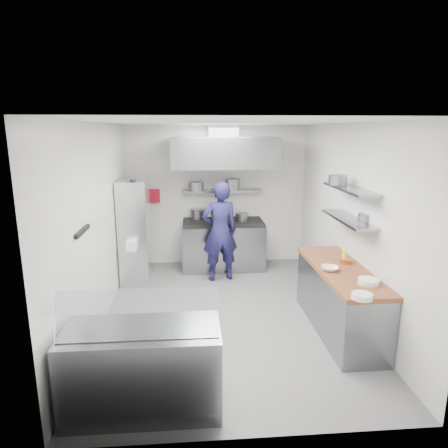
{
  "coord_description": "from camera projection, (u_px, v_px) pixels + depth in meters",
  "views": [
    {
      "loc": [
        -0.49,
        -5.51,
        2.69
      ],
      "look_at": [
        0.0,
        0.6,
        1.25
      ],
      "focal_mm": 32.0,
      "sensor_mm": 36.0,
      "label": 1
    }
  ],
  "objects": [
    {
      "name": "display_glass",
      "position": [
        138.0,
        313.0,
        3.62
      ],
      "size": [
        1.47,
        0.19,
        0.42
      ],
      "primitive_type": "cube",
      "rotation": [
        -0.38,
        0.0,
        0.0
      ],
      "color": "silver",
      "rests_on": "display_case"
    },
    {
      "name": "mixing_bowl",
      "position": [
        330.0,
        269.0,
        5.22
      ],
      "size": [
        0.28,
        0.28,
        0.05
      ],
      "primitive_type": "imported",
      "rotation": [
        0.0,
        0.0,
        -0.31
      ],
      "color": "white",
      "rests_on": "prep_counter_top"
    },
    {
      "name": "ceiling",
      "position": [
        228.0,
        122.0,
        5.36
      ],
      "size": [
        5.0,
        5.0,
        0.0
      ],
      "primitive_type": "plane",
      "rotation": [
        3.14,
        0.0,
        0.0
      ],
      "color": "silver",
      "rests_on": "wall_back"
    },
    {
      "name": "squeeze_bottle",
      "position": [
        344.0,
        257.0,
        5.51
      ],
      "size": [
        0.06,
        0.06,
        0.18
      ],
      "primitive_type": "cylinder",
      "color": "yellow",
      "rests_on": "prep_counter_top"
    },
    {
      "name": "prep_counter_top",
      "position": [
        341.0,
        270.0,
        5.34
      ],
      "size": [
        0.65,
        2.04,
        0.06
      ],
      "primitive_type": "cube",
      "color": "brown",
      "rests_on": "prep_counter_base"
    },
    {
      "name": "gas_range",
      "position": [
        223.0,
        246.0,
        7.95
      ],
      "size": [
        1.6,
        0.8,
        0.9
      ],
      "primitive_type": "cube",
      "color": "gray",
      "rests_on": "floor"
    },
    {
      "name": "rack_bin_a",
      "position": [
        132.0,
        245.0,
        6.73
      ],
      "size": [
        0.16,
        0.19,
        0.18
      ],
      "primitive_type": "cube",
      "color": "white",
      "rests_on": "wire_rack"
    },
    {
      "name": "red_firebox",
      "position": [
        154.0,
        196.0,
        7.95
      ],
      "size": [
        0.22,
        0.1,
        0.26
      ],
      "primitive_type": "cube",
      "color": "#AE0D24",
      "rests_on": "wall_back"
    },
    {
      "name": "over_range_shelf",
      "position": [
        222.0,
        191.0,
        7.93
      ],
      "size": [
        1.6,
        0.3,
        0.04
      ],
      "primitive_type": "cube",
      "color": "gray",
      "rests_on": "wall_back"
    },
    {
      "name": "wall_shelf_upper",
      "position": [
        350.0,
        189.0,
        5.4
      ],
      "size": [
        0.3,
        1.3,
        0.04
      ],
      "primitive_type": "cube",
      "color": "gray",
      "rests_on": "wall_right"
    },
    {
      "name": "wall_left",
      "position": [
        99.0,
        226.0,
        5.54
      ],
      "size": [
        2.8,
        5.0,
        0.02
      ],
      "primitive_type": "cube",
      "rotation": [
        1.57,
        0.0,
        1.57
      ],
      "color": "white",
      "rests_on": "floor"
    },
    {
      "name": "shelf_pot_b",
      "position": [
        232.0,
        185.0,
        7.87
      ],
      "size": [
        0.29,
        0.29,
        0.22
      ],
      "primitive_type": "cylinder",
      "color": "slate",
      "rests_on": "over_range_shelf"
    },
    {
      "name": "display_case",
      "position": [
        143.0,
        369.0,
        3.89
      ],
      "size": [
        1.5,
        0.7,
        0.85
      ],
      "primitive_type": "cube",
      "color": "gray",
      "rests_on": "floor"
    },
    {
      "name": "stock_pot_mid",
      "position": [
        220.0,
        216.0,
        7.68
      ],
      "size": [
        0.36,
        0.36,
        0.24
      ],
      "primitive_type": "cylinder",
      "color": "slate",
      "rests_on": "cooktop"
    },
    {
      "name": "wall_shelf_lower",
      "position": [
        348.0,
        219.0,
        5.5
      ],
      "size": [
        0.3,
        1.3,
        0.04
      ],
      "primitive_type": "cube",
      "color": "gray",
      "rests_on": "wall_right"
    },
    {
      "name": "cooktop",
      "position": [
        223.0,
        222.0,
        7.84
      ],
      "size": [
        1.57,
        0.78,
        0.06
      ],
      "primitive_type": "cube",
      "color": "black",
      "rests_on": "gas_range"
    },
    {
      "name": "copper_pan",
      "position": [
        346.0,
        261.0,
        5.52
      ],
      "size": [
        0.17,
        0.17,
        0.06
      ],
      "primitive_type": "cylinder",
      "color": "#BC6635",
      "rests_on": "prep_counter_top"
    },
    {
      "name": "wire_rack",
      "position": [
        135.0,
        231.0,
        7.22
      ],
      "size": [
        0.5,
        0.9,
        1.85
      ],
      "primitive_type": "cube",
      "color": "silver",
      "rests_on": "floor"
    },
    {
      "name": "hood_duct",
      "position": [
        223.0,
        131.0,
        7.48
      ],
      "size": [
        0.55,
        0.55,
        0.24
      ],
      "primitive_type": "cube",
      "color": "slate",
      "rests_on": "extractor_hood"
    },
    {
      "name": "chef",
      "position": [
        220.0,
        231.0,
        7.2
      ],
      "size": [
        0.74,
        0.57,
        1.82
      ],
      "primitive_type": "imported",
      "rotation": [
        0.0,
        0.0,
        3.35
      ],
      "color": "#181644",
      "rests_on": "floor"
    },
    {
      "name": "rack_bin_b",
      "position": [
        133.0,
        213.0,
        6.92
      ],
      "size": [
        0.15,
        0.19,
        0.17
      ],
      "primitive_type": "cube",
      "color": "yellow",
      "rests_on": "wire_rack"
    },
    {
      "name": "floor",
      "position": [
        227.0,
        314.0,
        6.0
      ],
      "size": [
        5.0,
        5.0,
        0.0
      ],
      "primitive_type": "plane",
      "color": "#5F5F62",
      "rests_on": "ground"
    },
    {
      "name": "knife_strip",
      "position": [
        82.0,
        231.0,
        4.64
      ],
      "size": [
        0.04,
        0.55,
        0.05
      ],
      "primitive_type": "cube",
      "color": "black",
      "rests_on": "wall_left"
    },
    {
      "name": "rack_jar",
      "position": [
        133.0,
        185.0,
        6.7
      ],
      "size": [
        0.11,
        0.11,
        0.18
      ],
      "primitive_type": "cylinder",
      "color": "black",
      "rests_on": "wire_rack"
    },
    {
      "name": "prep_counter_base",
      "position": [
        339.0,
        301.0,
        5.44
      ],
      "size": [
        0.62,
        2.0,
        0.84
      ],
      "primitive_type": "cube",
      "color": "gray",
      "rests_on": "floor"
    },
    {
      "name": "stock_pot_right",
      "position": [
        242.0,
        217.0,
        7.82
      ],
      "size": [
        0.25,
        0.25,
        0.16
      ],
      "primitive_type": "cylinder",
      "color": "slate",
      "rests_on": "cooktop"
    },
    {
      "name": "shelf_pot_d",
      "position": [
        338.0,
        180.0,
        5.63
      ],
      "size": [
        0.26,
        0.26,
        0.14
      ],
      "primitive_type": "cylinder",
      "color": "slate",
      "rests_on": "wall_shelf_upper"
    },
    {
      "name": "shelf_pot_a",
      "position": [
        196.0,
        187.0,
        7.73
      ],
      "size": [
        0.29,
        0.29,
        0.18
      ],
      "primitive_type": "cylinder",
      "color": "slate",
      "rests_on": "over_range_shelf"
    },
    {
      "name": "stock_pot_left",
      "position": [
        198.0,
        214.0,
        8.01
      ],
      "size": [
        0.29,
        0.29,
        0.2
      ],
      "primitive_type": "cylinder",
      "color": "slate",
      "rests_on": "cooktop"
    },
    {
      "name": "wall_right",
      "position": [
        350.0,
        221.0,
        5.82
      ],
      "size": [
        2.8,
        5.0,
        0.02
      ],
      "primitive_type": "cube",
      "rotation": [
        1.57,
        0.0,
        -1.57
      ],
      "color": "white",
      "rests_on": "floor"
    },
    {
      "name": "plate_stack_b",
      "position": [
        368.0,
        281.0,
        4.77
      ],
      "size": [
        0.25,
        0.25,
        0.06
      ],
      "primitive_type": "cylinder",
      "color": "white",
      "rests_on": "prep_counter_top"
    },
    {
      "name": "shelf_pot_c",
      "position": [
        367.0,
        217.0,
        5.29
      ],
      "size": [
        0.23,
        0.23,
        0.1
      ],
      "primitive_type": "cylinder",
      "color": "slate",
      "rests_on": "wall_shelf_lower"
    },
    {
      "name": "plate_stack_a",
      "position": [
        362.0,
        296.0,
        4.35
      ],
      "size": [
        0.23,
        0.23,
        0.06
      ],
      "primitive_type": "cylinder",
      "color": "white",
      "rests_on": "prep_counter_top"
    },
    {
      "name": "extractor_hood",
      "position": [
        224.0,
        152.0,
        7.35
      ],
      "size": [
        1.9,
        1.15,
        0.55
      ],
      "primitive_type": "cube",
      "color": "gray",
      "rests_on": "wall_back"
    },
    {
      "name": "wall_front",
      "position": [
        254.0,
        293.0,
        3.26
      ],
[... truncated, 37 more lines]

